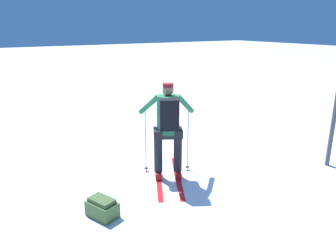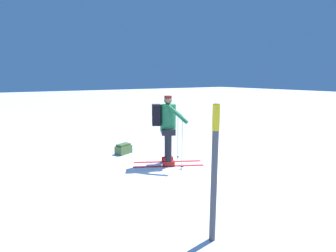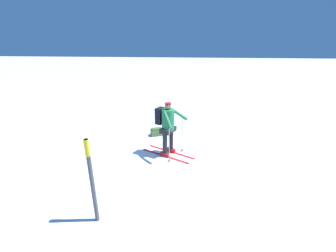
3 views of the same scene
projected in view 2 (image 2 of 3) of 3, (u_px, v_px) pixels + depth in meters
ground_plane at (188, 162)px, 6.84m from camera, size 80.00×80.00×0.00m
skier at (167, 124)px, 6.49m from camera, size 1.25×1.76×1.74m
dropped_backpack at (124, 149)px, 7.57m from camera, size 0.42×0.52×0.29m
trail_marker at (215, 164)px, 3.37m from camera, size 0.10×0.10×1.85m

